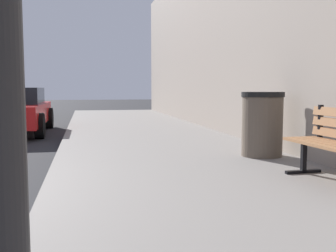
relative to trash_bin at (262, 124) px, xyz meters
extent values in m
cube|color=gray|center=(-1.32, -1.75, -0.60)|extent=(4.00, 32.00, 0.15)
cube|color=#9E6B42|center=(-0.21, -1.99, -0.08)|extent=(0.17, 1.51, 0.04)
cube|color=#9E6B42|center=(-0.08, -1.99, -0.08)|extent=(0.17, 1.51, 0.04)
cube|color=black|center=(-0.04, -1.35, -0.30)|extent=(0.06, 0.06, 0.45)
cube|color=black|center=(-0.04, -1.35, -0.51)|extent=(0.50, 0.08, 0.04)
cube|color=black|center=(0.19, -1.34, 0.14)|extent=(0.05, 0.05, 0.44)
cylinder|color=brown|center=(0.00, 0.00, -0.04)|extent=(0.66, 0.66, 0.96)
cylinder|color=black|center=(0.00, 0.00, 0.48)|extent=(0.69, 0.69, 0.08)
cube|color=red|center=(-4.80, 5.62, -0.13)|extent=(1.73, 4.16, 0.55)
cube|color=black|center=(-4.80, 5.83, 0.37)|extent=(1.52, 1.87, 0.45)
cylinder|color=black|center=(-3.93, 4.29, -0.36)|extent=(0.22, 0.64, 0.64)
cylinder|color=black|center=(-3.93, 6.95, -0.36)|extent=(0.22, 0.64, 0.64)
cube|color=white|center=(-5.90, 12.14, -0.13)|extent=(1.71, 4.17, 0.55)
cube|color=black|center=(-5.90, 12.35, 0.37)|extent=(1.51, 1.88, 0.45)
cylinder|color=black|center=(-5.04, 10.81, -0.36)|extent=(0.22, 0.64, 0.64)
cylinder|color=black|center=(-5.04, 13.48, -0.36)|extent=(0.22, 0.64, 0.64)
camera|label=1|loc=(-2.82, -5.98, 0.58)|focal=42.45mm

